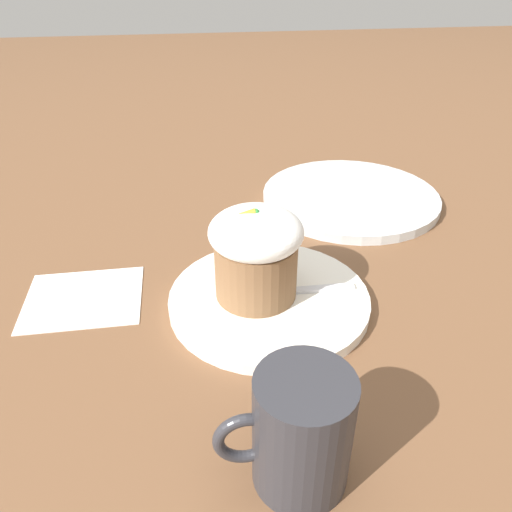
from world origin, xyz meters
name	(u,v)px	position (x,y,z in m)	size (l,w,h in m)	color
ground_plane	(269,304)	(0.00, 0.00, 0.00)	(4.00, 4.00, 0.00)	brown
dessert_plate	(269,299)	(0.00, 0.00, 0.01)	(0.23, 0.23, 0.01)	white
carrot_cake	(256,252)	(0.01, -0.01, 0.07)	(0.10, 0.10, 0.11)	brown
spoon	(279,293)	(-0.01, 0.00, 0.02)	(0.13, 0.03, 0.01)	silver
coffee_cup	(300,432)	(0.02, 0.22, 0.05)	(0.10, 0.07, 0.10)	#2D2D33
side_plate	(350,197)	(-0.18, -0.25, 0.01)	(0.28, 0.28, 0.01)	silver
paper_napkin	(83,298)	(0.21, -0.04, 0.00)	(0.13, 0.11, 0.00)	white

